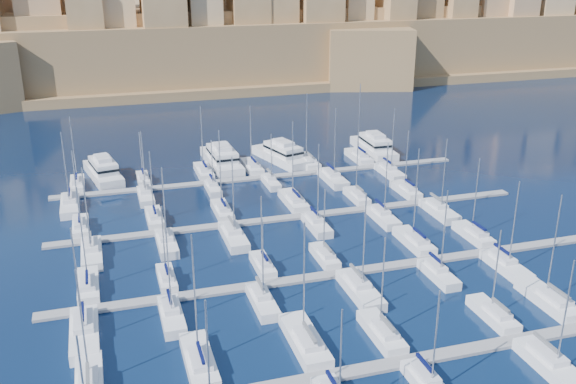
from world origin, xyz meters
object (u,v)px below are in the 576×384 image
object	(u,v)px
motor_yacht_a	(103,171)
motor_yacht_d	(374,146)
sailboat_0	(89,383)
sailboat_4	(493,314)
motor_yacht_b	(222,158)
sailboat_2	(305,341)
motor_yacht_c	(282,154)

from	to	relation	value
motor_yacht_a	motor_yacht_d	world-z (taller)	same
sailboat_0	sailboat_4	distance (m)	48.70
sailboat_4	motor_yacht_a	xyz separation A→B (m)	(-45.07, 70.15, 1.00)
motor_yacht_b	motor_yacht_d	bearing A→B (deg)	-1.27
motor_yacht_d	motor_yacht_a	bearing A→B (deg)	-179.58
sailboat_0	sailboat_2	bearing A→B (deg)	1.71
sailboat_0	motor_yacht_b	world-z (taller)	sailboat_0
motor_yacht_a	motor_yacht_d	distance (m)	60.31
motor_yacht_c	motor_yacht_d	distance (m)	22.18
sailboat_2	sailboat_4	bearing A→B (deg)	-2.78
sailboat_4	motor_yacht_a	size ratio (longest dim) A/B	0.73
motor_yacht_a	motor_yacht_c	size ratio (longest dim) A/B	0.94
sailboat_4	motor_yacht_b	bearing A→B (deg)	105.84
sailboat_0	motor_yacht_c	distance (m)	81.64
sailboat_2	motor_yacht_d	bearing A→B (deg)	60.22
sailboat_2	motor_yacht_c	bearing A→B (deg)	75.83
sailboat_2	motor_yacht_b	distance (m)	70.33
sailboat_2	motor_yacht_a	bearing A→B (deg)	106.63
sailboat_0	motor_yacht_a	bearing A→B (deg)	87.02
motor_yacht_a	sailboat_0	bearing A→B (deg)	-92.98
motor_yacht_c	motor_yacht_d	xyz separation A→B (m)	(22.18, -0.02, 0.00)
motor_yacht_b	motor_yacht_d	size ratio (longest dim) A/B	1.10
sailboat_4	motor_yacht_c	distance (m)	70.96
sailboat_2	motor_yacht_d	xyz separation A→B (m)	(39.71, 69.41, 0.95)
sailboat_2	motor_yacht_b	xyz separation A→B (m)	(4.23, 70.19, 0.95)
sailboat_0	motor_yacht_b	distance (m)	76.41
motor_yacht_d	sailboat_0	bearing A→B (deg)	-132.35
sailboat_2	motor_yacht_b	size ratio (longest dim) A/B	0.83
motor_yacht_b	motor_yacht_c	bearing A→B (deg)	-3.30
sailboat_2	motor_yacht_d	world-z (taller)	sailboat_2
motor_yacht_b	motor_yacht_c	xyz separation A→B (m)	(13.30, -0.77, -0.00)
sailboat_2	motor_yacht_a	size ratio (longest dim) A/B	0.94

